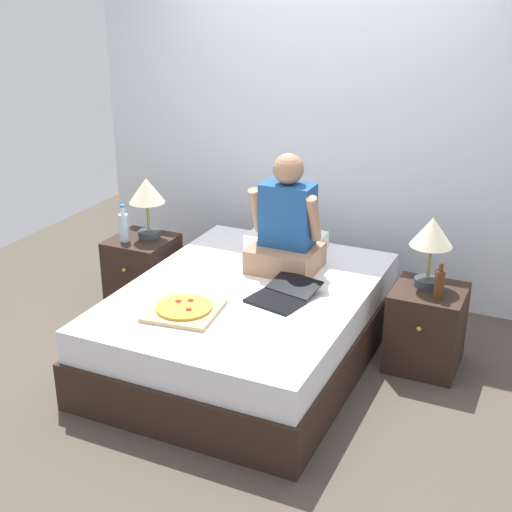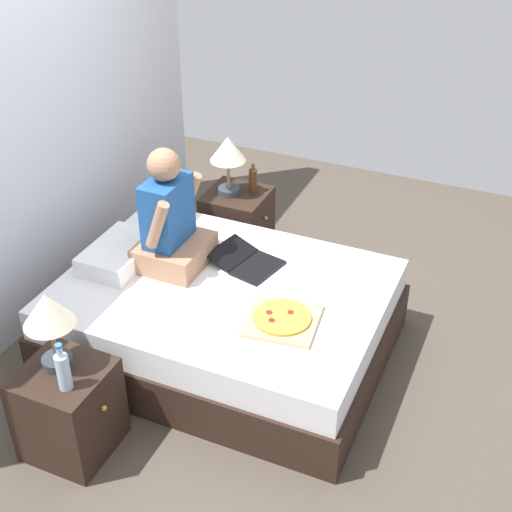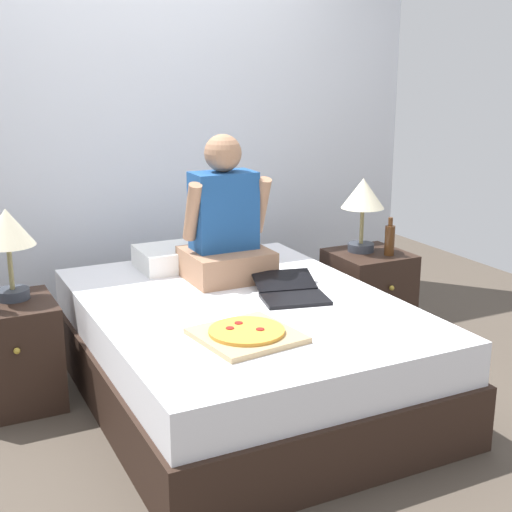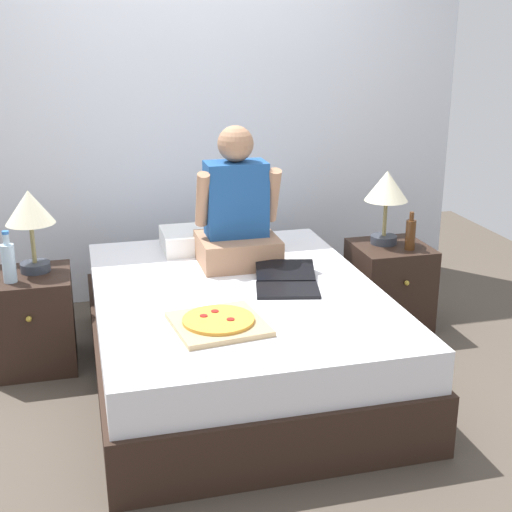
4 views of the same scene
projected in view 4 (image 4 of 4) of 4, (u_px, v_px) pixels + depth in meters
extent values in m
plane|color=#4C4238|center=(238.00, 375.00, 3.86)|extent=(5.75, 5.75, 0.00)
cube|color=silver|center=(190.00, 112.00, 4.71)|extent=(3.75, 0.12, 2.50)
cube|color=black|center=(237.00, 350.00, 3.81)|extent=(1.48, 1.99, 0.30)
cube|color=white|center=(237.00, 306.00, 3.73)|extent=(1.44, 1.93, 0.20)
cube|color=black|center=(33.00, 320.00, 3.90)|extent=(0.44, 0.44, 0.53)
sphere|color=gold|center=(29.00, 319.00, 3.65)|extent=(0.03, 0.03, 0.03)
cylinder|color=#333842|center=(35.00, 267.00, 3.86)|extent=(0.16, 0.16, 0.05)
cylinder|color=olive|center=(33.00, 243.00, 3.82)|extent=(0.02, 0.02, 0.22)
cone|color=beige|center=(29.00, 207.00, 3.76)|extent=(0.26, 0.26, 0.18)
cylinder|color=silver|center=(9.00, 263.00, 3.68)|extent=(0.07, 0.07, 0.20)
cylinder|color=silver|center=(6.00, 239.00, 3.64)|extent=(0.03, 0.03, 0.06)
cylinder|color=blue|center=(5.00, 233.00, 3.63)|extent=(0.04, 0.04, 0.02)
cube|color=black|center=(389.00, 286.00, 4.40)|extent=(0.44, 0.44, 0.53)
sphere|color=gold|center=(407.00, 283.00, 4.15)|extent=(0.03, 0.03, 0.03)
cylinder|color=#333842|center=(384.00, 240.00, 4.35)|extent=(0.16, 0.16, 0.05)
cylinder|color=olive|center=(385.00, 218.00, 4.30)|extent=(0.02, 0.02, 0.22)
cone|color=beige|center=(387.00, 186.00, 4.24)|extent=(0.26, 0.26, 0.18)
cylinder|color=#512D14|center=(410.00, 235.00, 4.21)|extent=(0.06, 0.06, 0.18)
cylinder|color=#512D14|center=(412.00, 216.00, 4.18)|extent=(0.03, 0.03, 0.05)
cube|color=white|center=(205.00, 239.00, 4.33)|extent=(0.52, 0.34, 0.12)
cube|color=#A37556|center=(238.00, 250.00, 4.05)|extent=(0.44, 0.40, 0.16)
cube|color=#1E4C8C|center=(236.00, 199.00, 3.99)|extent=(0.34, 0.20, 0.42)
sphere|color=#A37556|center=(236.00, 144.00, 3.89)|extent=(0.20, 0.20, 0.20)
cylinder|color=#A37556|center=(202.00, 199.00, 3.89)|extent=(0.07, 0.18, 0.32)
cylinder|color=#A37556|center=(273.00, 195.00, 3.98)|extent=(0.07, 0.18, 0.32)
cube|color=black|center=(288.00, 290.00, 3.64)|extent=(0.36, 0.29, 0.02)
cube|color=black|center=(285.00, 270.00, 3.83)|extent=(0.35, 0.26, 0.06)
cube|color=tan|center=(218.00, 324.00, 3.23)|extent=(0.45, 0.45, 0.02)
cylinder|color=gold|center=(218.00, 320.00, 3.22)|extent=(0.33, 0.33, 0.02)
cylinder|color=maroon|center=(204.00, 316.00, 3.24)|extent=(0.04, 0.04, 0.00)
cylinder|color=maroon|center=(231.00, 319.00, 3.20)|extent=(0.04, 0.04, 0.00)
cylinder|color=maroon|center=(215.00, 311.00, 3.29)|extent=(0.04, 0.04, 0.00)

